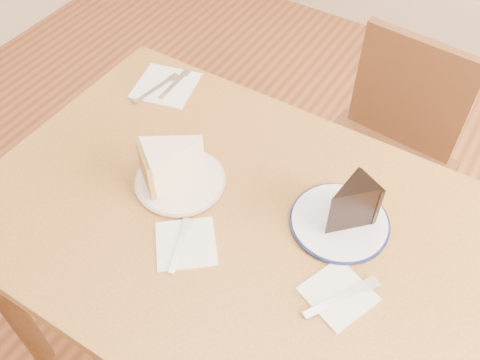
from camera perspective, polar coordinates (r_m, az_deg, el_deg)
The scene contains 14 objects.
ground at distance 1.85m, azimuth -0.03°, elevation -18.28°, with size 4.00×4.00×0.00m, color #532916.
table at distance 1.27m, azimuth -0.04°, elevation -7.02°, with size 1.20×0.80×0.75m.
chair_far at distance 1.74m, azimuth 14.57°, elevation 1.97°, with size 0.45×0.45×0.85m.
plate_cream at distance 1.26m, azimuth -6.39°, elevation -0.10°, with size 0.20×0.20×0.01m, color silver.
plate_navy at distance 1.20m, azimuth 10.56°, elevation -4.43°, with size 0.21×0.21×0.01m, color white.
carrot_cake at distance 1.23m, azimuth -6.81°, elevation 1.95°, with size 0.09×0.13×0.10m, color #F5EACA, non-canonical shape.
chocolate_cake at distance 1.15m, azimuth 11.30°, elevation -2.97°, with size 0.07×0.10×0.11m, color black, non-canonical shape.
napkin_cream at distance 1.16m, azimuth -5.78°, elevation -6.76°, with size 0.13×0.13×0.00m, color white.
napkin_navy at distance 1.11m, azimuth 10.42°, elevation -11.87°, with size 0.12×0.12×0.00m, color white.
napkin_spare at distance 1.53m, azimuth -7.93°, elevation 9.97°, with size 0.16×0.16×0.00m, color white.
fork_cream at distance 1.15m, azimuth -6.41°, elevation -6.96°, with size 0.01×0.14×0.00m, color silver.
knife_navy at distance 1.10m, azimuth 10.71°, elevation -12.29°, with size 0.02×0.17×0.00m, color silver.
fork_spare at distance 1.52m, azimuth -7.02°, elevation 10.08°, with size 0.01×0.14×0.00m, color silver.
knife_spare at distance 1.51m, azimuth -8.96°, elevation 9.58°, with size 0.01×0.16×0.00m, color silver.
Camera 1 is at (0.37, -0.60, 1.71)m, focal length 40.00 mm.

